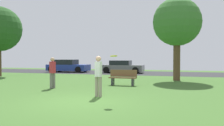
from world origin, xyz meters
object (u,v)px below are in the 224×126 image
object	(u,v)px
frisbee_disc	(114,56)
person_catcher	(53,71)
oak_tree_right	(177,22)
parked_car_blue	(68,66)
person_walking	(98,74)
parked_car_grey	(122,67)
park_bench	(123,77)

from	to	relation	value
frisbee_disc	person_catcher	bearing A→B (deg)	145.57
oak_tree_right	frisbee_disc	size ratio (longest dim) A/B	15.10
person_catcher	parked_car_blue	distance (m)	13.68
person_catcher	person_walking	distance (m)	3.72
parked_car_blue	frisbee_disc	bearing A→B (deg)	-58.03
oak_tree_right	person_catcher	bearing A→B (deg)	-134.73
person_walking	parked_car_blue	size ratio (longest dim) A/B	0.38
person_walking	parked_car_blue	distance (m)	16.80
person_walking	frisbee_disc	size ratio (longest dim) A/B	4.46
person_catcher	parked_car_grey	xyz separation A→B (m)	(0.58, 12.79, -0.31)
frisbee_disc	park_bench	bearing A→B (deg)	100.29
oak_tree_right	park_bench	world-z (taller)	oak_tree_right
parked_car_grey	park_bench	world-z (taller)	parked_car_grey
oak_tree_right	park_bench	size ratio (longest dim) A/B	3.61
person_catcher	person_walking	bearing A→B (deg)	4.79
parked_car_blue	oak_tree_right	bearing A→B (deg)	-28.62
person_catcher	oak_tree_right	bearing A→B (deg)	79.70
person_catcher	park_bench	bearing A→B (deg)	70.39
frisbee_disc	oak_tree_right	bearing A→B (deg)	77.79
frisbee_disc	park_bench	distance (m)	5.46
oak_tree_right	parked_car_blue	xyz separation A→B (m)	(-11.60, 6.33, -3.44)
person_catcher	park_bench	world-z (taller)	person_catcher
frisbee_disc	parked_car_blue	bearing A→B (deg)	121.97
oak_tree_right	parked_car_grey	bearing A→B (deg)	130.36
parked_car_blue	park_bench	world-z (taller)	parked_car_blue
frisbee_disc	parked_car_grey	size ratio (longest dim) A/B	0.09
person_walking	parked_car_grey	world-z (taller)	person_walking
parked_car_blue	parked_car_grey	bearing A→B (deg)	2.24
park_bench	parked_car_grey	bearing A→B (deg)	-75.68
oak_tree_right	frisbee_disc	distance (m)	9.60
person_catcher	frisbee_disc	xyz separation A→B (m)	(4.20, -2.88, 0.81)
person_walking	park_bench	distance (m)	4.22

